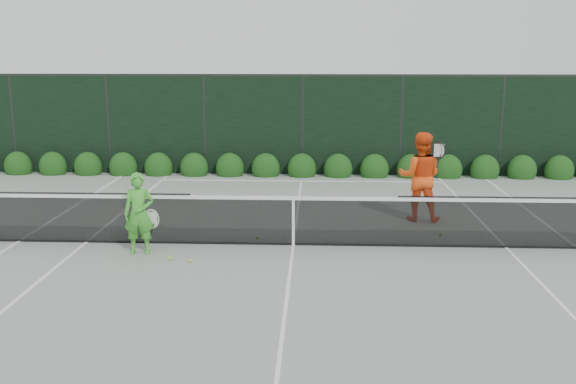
{
  "coord_description": "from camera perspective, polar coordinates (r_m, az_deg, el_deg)",
  "views": [
    {
      "loc": [
        0.43,
        -12.03,
        3.69
      ],
      "look_at": [
        -0.12,
        0.3,
        1.0
      ],
      "focal_mm": 40.0,
      "sensor_mm": 36.0,
      "label": 1
    }
  ],
  "objects": [
    {
      "name": "tennis_net",
      "position": [
        12.45,
        0.37,
        -2.41
      ],
      "size": [
        12.9,
        0.1,
        1.07
      ],
      "color": "#113320",
      "rests_on": "ground"
    },
    {
      "name": "hedge_row",
      "position": [
        19.5,
        1.24,
        2.09
      ],
      "size": [
        31.66,
        0.65,
        0.94
      ],
      "color": "#11340E",
      "rests_on": "ground"
    },
    {
      "name": "player_man",
      "position": [
        14.52,
        11.66,
        1.35
      ],
      "size": [
        1.08,
        0.91,
        1.99
      ],
      "rotation": [
        0.0,
        0.0,
        2.96
      ],
      "color": "#FE4F15",
      "rests_on": "ground"
    },
    {
      "name": "court_lines",
      "position": [
        12.59,
        0.47,
        -4.72
      ],
      "size": [
        11.03,
        23.83,
        0.01
      ],
      "color": "white",
      "rests_on": "ground"
    },
    {
      "name": "ground",
      "position": [
        12.59,
        0.47,
        -4.75
      ],
      "size": [
        80.0,
        80.0,
        0.0
      ],
      "primitive_type": "plane",
      "color": "gray",
      "rests_on": "ground"
    },
    {
      "name": "player_woman",
      "position": [
        12.21,
        -13.1,
        -1.89
      ],
      "size": [
        0.65,
        0.41,
        1.53
      ],
      "rotation": [
        0.0,
        0.0,
        0.08
      ],
      "color": "green",
      "rests_on": "ground"
    },
    {
      "name": "windscreen_fence",
      "position": [
        9.58,
        -0.1,
        -0.83
      ],
      "size": [
        32.0,
        21.07,
        3.06
      ],
      "color": "black",
      "rests_on": "ground"
    },
    {
      "name": "tennis_balls",
      "position": [
        12.37,
        -1.63,
        -4.9
      ],
      "size": [
        5.28,
        1.96,
        0.07
      ],
      "color": "#B6D32F",
      "rests_on": "ground"
    }
  ]
}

